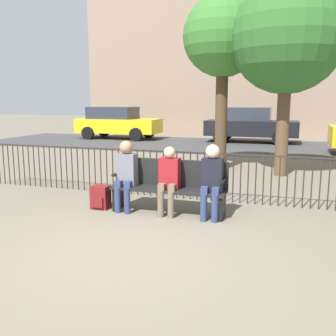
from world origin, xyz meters
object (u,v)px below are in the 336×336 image
Objects in this scene: tree_2 at (287,37)px; park_bench at (169,184)px; parked_car_2 at (250,124)px; seated_person_0 at (126,172)px; backpack at (100,197)px; parked_car_1 at (117,122)px; tree_0 at (223,39)px; seated_person_1 at (169,177)px; seated_person_2 at (212,177)px.

park_bench is at bearing -113.69° from tree_2.
park_bench is at bearing -90.80° from parked_car_2.
seated_person_0 is 11.98m from parked_car_2.
park_bench is 1.30m from backpack.
parked_car_1 reaches higher than park_bench.
backpack is at bearing -96.78° from parked_car_2.
tree_0 is (0.86, 4.56, 2.87)m from seated_person_0.
parked_car_2 reaches higher than park_bench.
seated_person_2 reaches higher than seated_person_1.
tree_0 is at bearing 89.13° from seated_person_1.
tree_2 is at bearing 67.37° from seated_person_1.
seated_person_2 is at bearing -0.02° from seated_person_0.
backpack is 0.09× the size of tree_0.
park_bench is 0.48× the size of parked_car_1.
seated_person_1 is at bearing -76.37° from park_bench.
tree_0 is (0.10, 4.44, 3.07)m from park_bench.
park_bench is 0.20m from seated_person_1.
tree_2 is (2.52, 4.14, 2.75)m from seated_person_0.
tree_0 reaches higher than backpack.
seated_person_0 is 0.79m from seated_person_1.
seated_person_2 is at bearing -81.73° from tree_0.
backpack is at bearing -179.08° from seated_person_2.
parked_car_1 is at bearing 121.89° from seated_person_2.
parked_car_1 is at bearing -177.35° from parked_car_2.
backpack is 0.10× the size of parked_car_1.
tree_2 is 1.16× the size of parked_car_1.
seated_person_1 is at bearing 1.28° from backpack.
seated_person_1 is at bearing -0.31° from seated_person_0.
seated_person_2 reaches higher than park_bench.
tree_2 is (1.66, -0.42, -0.11)m from tree_0.
seated_person_2 is at bearing 0.28° from seated_person_1.
parked_car_1 is at bearing 116.16° from seated_person_0.
tree_0 is at bearing 73.53° from backpack.
tree_0 reaches higher than seated_person_1.
park_bench is at bearing -91.31° from tree_0.
seated_person_2 is (0.73, 0.00, 0.04)m from seated_person_1.
seated_person_0 is 0.71m from backpack.
parked_car_1 is (-6.47, 11.50, 0.34)m from park_bench.
park_bench is 1.71× the size of seated_person_1.
seated_person_0 reaches higher than backpack.
tree_2 is (1.73, 4.15, 2.80)m from seated_person_1.
tree_0 is 0.97× the size of tree_2.
tree_2 is 8.38m from parked_car_2.
parked_car_1 is at bearing 119.21° from seated_person_1.
seated_person_1 is at bearing -179.72° from seated_person_2.
seated_person_1 is 5.30m from tree_2.
parked_car_1 is at bearing 137.71° from tree_2.
seated_person_2 is 11.96m from parked_car_2.
parked_car_2 is (0.13, 11.94, 0.19)m from seated_person_1.
seated_person_1 reaches higher than park_bench.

